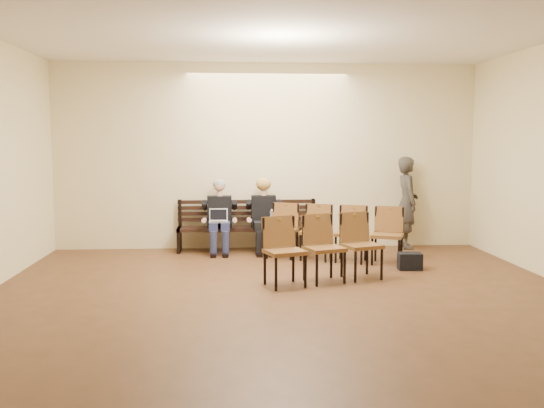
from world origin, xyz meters
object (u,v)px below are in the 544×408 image
Objects in this scene: bag at (410,261)px; passerby at (407,196)px; seated_man at (220,217)px; seated_woman at (264,217)px; laptop at (218,223)px; chair_row_back at (333,233)px; water_bottle at (272,223)px; bench at (247,239)px; chair_row_front at (324,249)px.

passerby reaches higher than bag.
seated_man is at bearing 94.01° from passerby.
laptop is at bearing -165.68° from seated_woman.
seated_woman is 0.86m from laptop.
passerby is at bearing 75.24° from bag.
laptop is 3.45m from bag.
seated_woman is at bearing 95.05° from passerby.
seated_woman is 0.55× the size of chair_row_back.
passerby is 2.04m from chair_row_back.
laptop reaches higher than water_bottle.
laptop is 2.09m from chair_row_back.
chair_row_front reaches higher than bench.
chair_row_back is at bearing -26.10° from laptop.
chair_row_front is (-2.01, -2.70, -0.51)m from passerby.
chair_row_back is (-1.61, -1.13, -0.53)m from passerby.
seated_woman is 0.64× the size of passerby.
bench is 3.15m from passerby.
seated_woman is at bearing -21.78° from bench.
chair_row_front is at bearing -73.45° from seated_woman.
chair_row_front is 0.76× the size of chair_row_back.
water_bottle reaches higher than bag.
bench is at bearing 158.22° from seated_woman.
seated_man is 0.98m from water_bottle.
laptop is 2.76m from chair_row_front.
chair_row_front is at bearing -61.77° from laptop.
bench is 1.12× the size of chair_row_back.
seated_woman is 1.47m from chair_row_back.
laptop is (-0.83, -0.21, -0.07)m from seated_woman.
water_bottle is 0.13× the size of chair_row_front.
bag is 1.71m from chair_row_front.
laptop is 1.40× the size of water_bottle.
seated_man reaches higher than water_bottle.
water_bottle is 0.10× the size of chair_row_back.
passerby is at bearing 10.43° from water_bottle.
bag is (3.06, -1.51, -0.44)m from laptop.
bench is at bearing 166.26° from chair_row_back.
seated_man reaches higher than bench.
chair_row_back is (-1.10, 0.81, 0.34)m from bag.
laptop is at bearing 105.82° from chair_row_front.
bag is at bearing 165.71° from passerby.
chair_row_front is (1.55, -2.48, -0.17)m from seated_man.
passerby is (2.75, 0.22, 0.36)m from seated_woman.
seated_woman is at bearing 142.32° from bag.
chair_row_back is at bearing 125.63° from passerby.
bench is 2.81m from chair_row_front.
bench reaches higher than bag.
passerby is at bearing 1.88° from bench.
seated_woman reaches higher than chair_row_front.
laptop is 0.14× the size of chair_row_back.
passerby is at bearing 3.54° from seated_man.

